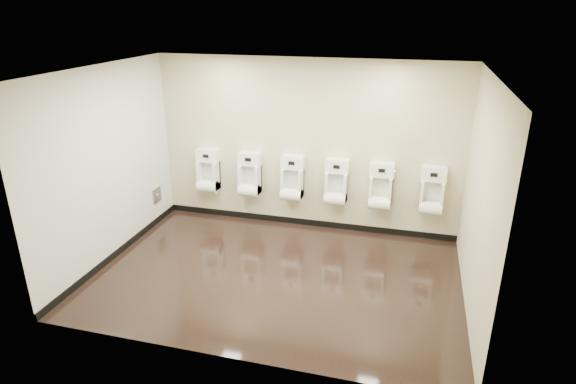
% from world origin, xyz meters
% --- Properties ---
extents(ground, '(5.00, 3.50, 0.00)m').
position_xyz_m(ground, '(0.00, 0.00, 0.00)').
color(ground, black).
rests_on(ground, ground).
extents(ceiling, '(5.00, 3.50, 0.00)m').
position_xyz_m(ceiling, '(0.00, 0.00, 2.80)').
color(ceiling, silver).
extents(back_wall, '(5.00, 0.02, 2.80)m').
position_xyz_m(back_wall, '(0.00, 1.75, 1.40)').
color(back_wall, beige).
rests_on(back_wall, ground).
extents(front_wall, '(5.00, 0.02, 2.80)m').
position_xyz_m(front_wall, '(0.00, -1.75, 1.40)').
color(front_wall, beige).
rests_on(front_wall, ground).
extents(left_wall, '(0.02, 3.50, 2.80)m').
position_xyz_m(left_wall, '(-2.50, 0.00, 1.40)').
color(left_wall, beige).
rests_on(left_wall, ground).
extents(right_wall, '(0.02, 3.50, 2.80)m').
position_xyz_m(right_wall, '(2.50, 0.00, 1.40)').
color(right_wall, beige).
rests_on(right_wall, ground).
extents(tile_overlay_left, '(0.01, 3.50, 2.80)m').
position_xyz_m(tile_overlay_left, '(-2.50, 0.00, 1.40)').
color(tile_overlay_left, silver).
rests_on(tile_overlay_left, ground).
extents(skirting_back, '(5.00, 0.02, 0.10)m').
position_xyz_m(skirting_back, '(0.00, 1.74, 0.05)').
color(skirting_back, black).
rests_on(skirting_back, ground).
extents(skirting_left, '(0.02, 3.50, 0.10)m').
position_xyz_m(skirting_left, '(-2.49, 0.00, 0.05)').
color(skirting_left, black).
rests_on(skirting_left, ground).
extents(access_panel, '(0.04, 0.25, 0.25)m').
position_xyz_m(access_panel, '(-2.48, 1.20, 0.50)').
color(access_panel, '#9E9EA3').
rests_on(access_panel, left_wall).
extents(urinal_0, '(0.39, 0.30, 0.73)m').
position_xyz_m(urinal_0, '(-1.69, 1.62, 0.82)').
color(urinal_0, white).
rests_on(urinal_0, back_wall).
extents(urinal_1, '(0.39, 0.30, 0.73)m').
position_xyz_m(urinal_1, '(-0.94, 1.62, 0.82)').
color(urinal_1, white).
rests_on(urinal_1, back_wall).
extents(urinal_2, '(0.39, 0.30, 0.73)m').
position_xyz_m(urinal_2, '(-0.19, 1.62, 0.82)').
color(urinal_2, white).
rests_on(urinal_2, back_wall).
extents(urinal_3, '(0.39, 0.30, 0.73)m').
position_xyz_m(urinal_3, '(0.54, 1.62, 0.82)').
color(urinal_3, white).
rests_on(urinal_3, back_wall).
extents(urinal_4, '(0.39, 0.30, 0.73)m').
position_xyz_m(urinal_4, '(1.25, 1.62, 0.82)').
color(urinal_4, white).
rests_on(urinal_4, back_wall).
extents(urinal_5, '(0.39, 0.30, 0.73)m').
position_xyz_m(urinal_5, '(2.03, 1.62, 0.82)').
color(urinal_5, white).
rests_on(urinal_5, back_wall).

